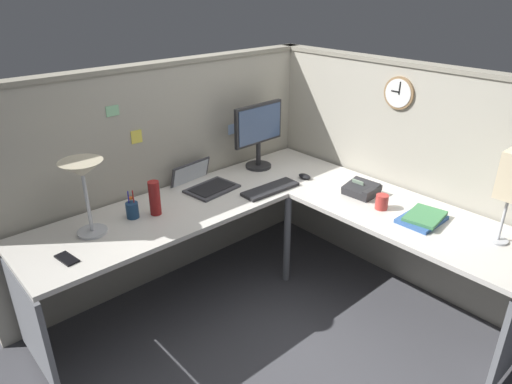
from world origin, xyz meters
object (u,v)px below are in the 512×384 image
at_px(laptop, 202,183).
at_px(pen_cup, 132,210).
at_px(desk_lamp_dome, 83,175).
at_px(office_phone, 362,190).
at_px(book_stack, 423,218).
at_px(thermos_flask, 155,198).
at_px(computer_mouse, 305,176).
at_px(cell_phone, 67,259).
at_px(coffee_mug, 382,202).
at_px(keyboard, 270,189).
at_px(wall_clock, 399,93).
at_px(monitor, 259,131).

bearing_deg(laptop, pen_cup, -170.83).
xyz_separation_m(desk_lamp_dome, office_phone, (1.58, -0.73, -0.33)).
bearing_deg(book_stack, thermos_flask, 134.76).
bearing_deg(computer_mouse, cell_phone, 176.49).
xyz_separation_m(computer_mouse, coffee_mug, (0.00, -0.66, 0.03)).
relative_size(thermos_flask, office_phone, 1.03).
xyz_separation_m(pen_cup, book_stack, (1.29, -1.22, -0.03)).
xyz_separation_m(pen_cup, thermos_flask, (0.13, -0.05, 0.06)).
bearing_deg(thermos_flask, pen_cup, 157.34).
distance_m(desk_lamp_dome, book_stack, 2.00).
distance_m(computer_mouse, office_phone, 0.46).
relative_size(keyboard, office_phone, 2.01).
height_order(office_phone, wall_clock, wall_clock).
xyz_separation_m(cell_phone, wall_clock, (2.12, -0.55, 0.64)).
distance_m(keyboard, cell_phone, 1.39).
bearing_deg(wall_clock, monitor, 121.10).
xyz_separation_m(computer_mouse, book_stack, (0.05, -0.92, 0.00)).
bearing_deg(book_stack, laptop, 117.70).
relative_size(book_stack, wall_clock, 1.36).
bearing_deg(thermos_flask, coffee_mug, -39.07).
xyz_separation_m(monitor, wall_clock, (0.50, -0.84, 0.35)).
distance_m(desk_lamp_dome, wall_clock, 2.06).
height_order(cell_phone, book_stack, book_stack).
bearing_deg(book_stack, wall_clock, 53.75).
distance_m(computer_mouse, thermos_flask, 1.14).
distance_m(office_phone, coffee_mug, 0.22).
height_order(laptop, thermos_flask, thermos_flask).
bearing_deg(book_stack, pen_cup, 136.52).
relative_size(keyboard, cell_phone, 2.99).
height_order(office_phone, coffee_mug, office_phone).
height_order(desk_lamp_dome, wall_clock, wall_clock).
relative_size(cell_phone, office_phone, 0.67).
bearing_deg(computer_mouse, wall_clock, -47.80).
relative_size(thermos_flask, book_stack, 0.73).
height_order(computer_mouse, thermos_flask, thermos_flask).
bearing_deg(thermos_flask, office_phone, -30.32).
height_order(laptop, cell_phone, laptop).
xyz_separation_m(desk_lamp_dome, book_stack, (1.55, -1.21, -0.34)).
distance_m(monitor, pen_cup, 1.16).
bearing_deg(cell_phone, computer_mouse, -11.65).
relative_size(keyboard, computer_mouse, 4.13).
relative_size(laptop, desk_lamp_dome, 0.94).
xyz_separation_m(computer_mouse, cell_phone, (-1.72, 0.11, -0.01)).
xyz_separation_m(keyboard, office_phone, (0.41, -0.47, 0.03)).
height_order(monitor, pen_cup, monitor).
bearing_deg(office_phone, pen_cup, 150.39).
distance_m(monitor, wall_clock, 1.04).
distance_m(desk_lamp_dome, office_phone, 1.78).
bearing_deg(laptop, desk_lamp_dome, -172.72).
bearing_deg(pen_cup, wall_clock, -24.30).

